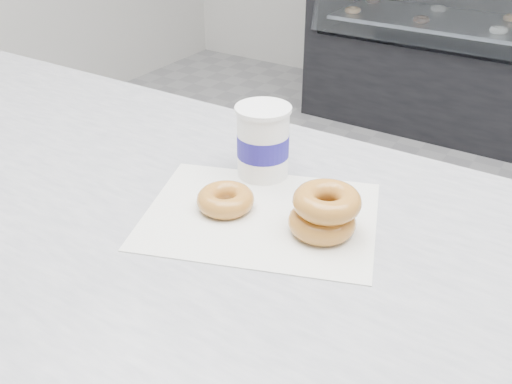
{
  "coord_description": "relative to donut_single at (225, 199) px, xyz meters",
  "views": [
    {
      "loc": [
        0.33,
        -1.15,
        1.36
      ],
      "look_at": [
        -0.07,
        -0.53,
        0.93
      ],
      "focal_mm": 40.0,
      "sensor_mm": 36.0,
      "label": 1
    }
  ],
  "objects": [
    {
      "name": "coffee_cup",
      "position": [
        -0.01,
        0.12,
        0.05
      ],
      "size": [
        0.11,
        0.11,
        0.12
      ],
      "rotation": [
        0.0,
        0.0,
        0.39
      ],
      "color": "white",
      "rests_on": "counter"
    },
    {
      "name": "donut_stack",
      "position": [
        0.15,
        0.02,
        0.02
      ],
      "size": [
        0.14,
        0.14,
        0.07
      ],
      "color": "gold",
      "rests_on": "wax_paper"
    },
    {
      "name": "donut_single",
      "position": [
        0.0,
        0.0,
        0.0
      ],
      "size": [
        0.11,
        0.11,
        0.03
      ],
      "primitive_type": "torus",
      "rotation": [
        0.0,
        0.0,
        0.26
      ],
      "color": "gold",
      "rests_on": "wax_paper"
    },
    {
      "name": "wax_paper",
      "position": [
        0.05,
        0.01,
        -0.02
      ],
      "size": [
        0.41,
        0.36,
        0.0
      ],
      "primitive_type": "cube",
      "rotation": [
        0.0,
        0.0,
        0.35
      ],
      "color": "silver",
      "rests_on": "counter"
    }
  ]
}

